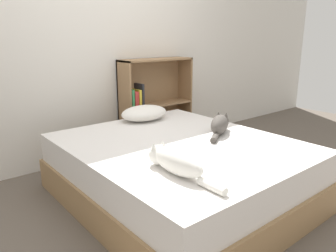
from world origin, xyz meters
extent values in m
plane|color=brown|center=(0.00, 0.00, 0.00)|extent=(8.00, 8.00, 0.00)
cube|color=silver|center=(0.00, 1.30, 1.25)|extent=(8.00, 0.06, 2.50)
cube|color=#99754C|center=(0.00, 0.00, 0.12)|extent=(1.58, 1.86, 0.25)
cube|color=silver|center=(0.00, 0.00, 0.36)|extent=(1.53, 1.81, 0.23)
ellipsoid|color=white|center=(0.19, 0.73, 0.55)|extent=(0.48, 0.33, 0.14)
ellipsoid|color=white|center=(-0.41, -0.44, 0.55)|extent=(0.13, 0.42, 0.15)
sphere|color=white|center=(-0.41, -0.26, 0.55)|extent=(0.13, 0.13, 0.13)
cone|color=white|center=(-0.45, -0.26, 0.62)|extent=(0.04, 0.04, 0.03)
cone|color=white|center=(-0.38, -0.26, 0.62)|extent=(0.04, 0.04, 0.03)
cylinder|color=white|center=(-0.41, -0.73, 0.50)|extent=(0.05, 0.19, 0.05)
ellipsoid|color=#47423D|center=(0.41, -0.04, 0.56)|extent=(0.34, 0.29, 0.16)
sphere|color=#47423D|center=(0.53, 0.04, 0.55)|extent=(0.12, 0.12, 0.12)
cone|color=#47423D|center=(0.51, 0.06, 0.61)|extent=(0.04, 0.04, 0.03)
cone|color=#47423D|center=(0.55, 0.01, 0.61)|extent=(0.04, 0.04, 0.03)
cylinder|color=#47423D|center=(0.23, -0.16, 0.50)|extent=(0.15, 0.12, 0.05)
cube|color=#8E6B47|center=(0.21, 1.13, 0.52)|extent=(0.02, 0.26, 1.03)
cube|color=#8E6B47|center=(1.07, 1.13, 0.52)|extent=(0.02, 0.26, 1.03)
cube|color=#8E6B47|center=(0.64, 1.13, 0.01)|extent=(0.88, 0.26, 0.02)
cube|color=#8E6B47|center=(0.64, 1.13, 1.02)|extent=(0.88, 0.26, 0.02)
cube|color=#8E6B47|center=(0.64, 1.13, 0.52)|extent=(0.84, 0.26, 0.02)
cube|color=#8E6B47|center=(0.64, 1.25, 0.52)|extent=(0.88, 0.02, 1.03)
cube|color=#337F47|center=(0.25, 1.09, 0.63)|extent=(0.03, 0.16, 0.21)
cube|color=#B7332D|center=(0.30, 1.09, 0.62)|extent=(0.04, 0.16, 0.18)
cube|color=gold|center=(0.34, 1.09, 0.62)|extent=(0.03, 0.16, 0.20)
cube|color=#232328|center=(0.38, 1.09, 0.65)|extent=(0.03, 0.16, 0.26)
camera|label=1|loc=(-1.60, -1.82, 1.28)|focal=35.00mm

